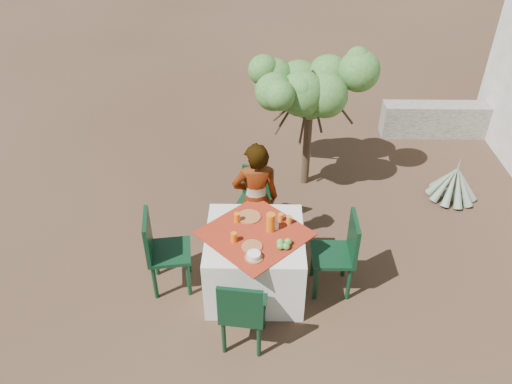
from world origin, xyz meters
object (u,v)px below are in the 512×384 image
chair_left (161,249)px  chair_right (341,251)px  person (256,200)px  chair_far (255,198)px  juice_pitcher (271,222)px  agave (454,183)px  table (255,260)px  chair_near (242,311)px  shrub_tree (314,93)px

chair_left → chair_right: size_ratio=1.01×
person → chair_left: bearing=24.1°
chair_far → juice_pitcher: (0.18, -0.96, 0.39)m
agave → juice_pitcher: (-2.53, -1.66, 0.63)m
table → agave: bearing=32.4°
table → chair_far: bearing=90.7°
agave → chair_left: bearing=-155.1°
chair_left → chair_right: 1.90m
chair_near → shrub_tree: shrub_tree is taller
table → person: person is taller
chair_right → person: 1.12m
chair_left → person: 1.19m
person → juice_pitcher: 0.61m
chair_near → chair_right: (1.01, 0.81, 0.03)m
chair_left → juice_pitcher: (1.16, 0.05, 0.33)m
chair_far → chair_right: 1.37m
chair_left → chair_near: bearing=-140.7°
person → table: bearing=81.9°
chair_right → shrub_tree: 2.29m
chair_right → shrub_tree: shrub_tree is taller
chair_near → agave: 3.77m
person → juice_pitcher: (0.16, -0.57, 0.14)m
chair_near → person: (0.10, 1.44, 0.23)m
chair_left → agave: chair_left is taller
chair_left → juice_pitcher: bearing=-95.9°
juice_pitcher → shrub_tree: bearing=74.4°
person → chair_right: bearing=137.3°
agave → juice_pitcher: juice_pitcher is taller
chair_right → chair_left: bearing=-90.3°
person → shrub_tree: 1.79m
chair_near → agave: bearing=-131.2°
shrub_tree → chair_near: bearing=-106.0°
chair_far → juice_pitcher: bearing=-62.3°
table → chair_left: bearing=-179.8°
table → agave: size_ratio=1.82×
chair_left → chair_right: chair_left is taller
agave → chair_far: bearing=-165.7°
chair_far → chair_right: (0.92, -1.02, 0.05)m
chair_right → chair_near: bearing=-51.5°
table → chair_left: chair_left is taller
chair_far → chair_right: bearing=-30.5°
table → chair_far: 1.02m
chair_far → person: 0.47m
shrub_tree → agave: shrub_tree is taller
chair_far → chair_right: chair_right is taller
shrub_tree → juice_pitcher: (-0.58, -2.07, -0.50)m
chair_near → chair_far: bearing=-86.1°
chair_near → chair_right: chair_right is taller
chair_near → juice_pitcher: juice_pitcher is taller
chair_right → person: (-0.91, 0.63, 0.20)m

